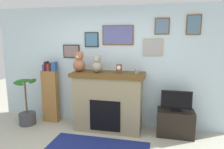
# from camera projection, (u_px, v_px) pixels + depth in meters

# --- Properties ---
(back_wall) EXTENTS (5.20, 0.15, 2.60)m
(back_wall) POSITION_uv_depth(u_px,v_px,m) (106.00, 66.00, 4.55)
(back_wall) COLOR silver
(back_wall) RESTS_ON ground_plane
(fireplace) EXTENTS (1.50, 0.64, 1.23)m
(fireplace) POSITION_uv_depth(u_px,v_px,m) (108.00, 101.00, 4.31)
(fireplace) COLOR #8A7E5C
(fireplace) RESTS_ON ground_plane
(bookshelf) EXTENTS (0.36, 0.16, 1.41)m
(bookshelf) POSITION_uv_depth(u_px,v_px,m) (51.00, 94.00, 4.70)
(bookshelf) COLOR olive
(bookshelf) RESTS_ON ground_plane
(potted_plant) EXTENTS (0.55, 0.55, 1.04)m
(potted_plant) POSITION_uv_depth(u_px,v_px,m) (27.00, 111.00, 4.59)
(potted_plant) COLOR #3F3F44
(potted_plant) RESTS_ON ground_plane
(tv_stand) EXTENTS (0.71, 0.40, 0.52)m
(tv_stand) POSITION_uv_depth(u_px,v_px,m) (175.00, 123.00, 4.07)
(tv_stand) COLOR black
(tv_stand) RESTS_ON ground_plane
(television) EXTENTS (0.59, 0.14, 0.40)m
(television) POSITION_uv_depth(u_px,v_px,m) (176.00, 101.00, 3.99)
(television) COLOR black
(television) RESTS_ON tv_stand
(candle_jar) EXTENTS (0.08, 0.08, 0.09)m
(candle_jar) POSITION_uv_depth(u_px,v_px,m) (137.00, 72.00, 4.05)
(candle_jar) COLOR gray
(candle_jar) RESTS_ON fireplace
(mantel_clock) EXTENTS (0.10, 0.08, 0.18)m
(mantel_clock) POSITION_uv_depth(u_px,v_px,m) (119.00, 69.00, 4.12)
(mantel_clock) COLOR brown
(mantel_clock) RESTS_ON fireplace
(teddy_bear_grey) EXTENTS (0.26, 0.26, 0.43)m
(teddy_bear_grey) POSITION_uv_depth(u_px,v_px,m) (79.00, 63.00, 4.29)
(teddy_bear_grey) COLOR #935C3F
(teddy_bear_grey) RESTS_ON fireplace
(teddy_bear_tan) EXTENTS (0.22, 0.22, 0.36)m
(teddy_bear_tan) POSITION_uv_depth(u_px,v_px,m) (97.00, 65.00, 4.21)
(teddy_bear_tan) COLOR gray
(teddy_bear_tan) RESTS_ON fireplace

